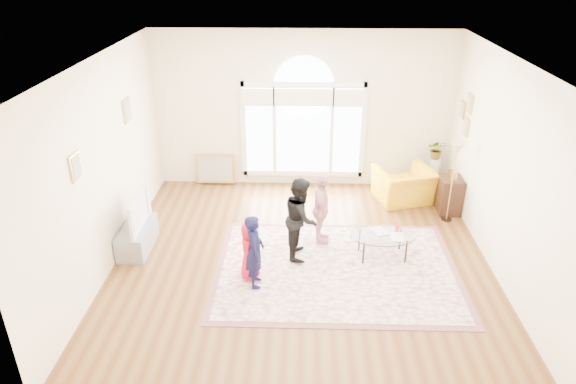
{
  "coord_description": "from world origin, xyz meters",
  "views": [
    {
      "loc": [
        -0.01,
        -7.0,
        4.64
      ],
      "look_at": [
        -0.23,
        0.3,
        1.09
      ],
      "focal_mm": 32.0,
      "sensor_mm": 36.0,
      "label": 1
    }
  ],
  "objects_px": {
    "television": "(134,211)",
    "coffee_table": "(383,236)",
    "area_rug": "(336,269)",
    "tv_console": "(137,237)",
    "armchair": "(404,185)"
  },
  "relations": [
    {
      "from": "tv_console",
      "to": "coffee_table",
      "type": "relative_size",
      "value": 0.89
    },
    {
      "from": "coffee_table",
      "to": "armchair",
      "type": "distance_m",
      "value": 2.17
    },
    {
      "from": "area_rug",
      "to": "coffee_table",
      "type": "height_order",
      "value": "coffee_table"
    },
    {
      "from": "area_rug",
      "to": "tv_console",
      "type": "relative_size",
      "value": 3.6
    },
    {
      "from": "television",
      "to": "armchair",
      "type": "xyz_separation_m",
      "value": [
        4.75,
        1.9,
        -0.37
      ]
    },
    {
      "from": "armchair",
      "to": "tv_console",
      "type": "bearing_deg",
      "value": 4.67
    },
    {
      "from": "area_rug",
      "to": "tv_console",
      "type": "height_order",
      "value": "tv_console"
    },
    {
      "from": "television",
      "to": "coffee_table",
      "type": "height_order",
      "value": "television"
    },
    {
      "from": "television",
      "to": "armchair",
      "type": "height_order",
      "value": "television"
    },
    {
      "from": "coffee_table",
      "to": "area_rug",
      "type": "bearing_deg",
      "value": -157.46
    },
    {
      "from": "armchair",
      "to": "coffee_table",
      "type": "bearing_deg",
      "value": 54.11
    },
    {
      "from": "television",
      "to": "coffee_table",
      "type": "distance_m",
      "value": 4.06
    },
    {
      "from": "tv_console",
      "to": "television",
      "type": "relative_size",
      "value": 0.98
    },
    {
      "from": "television",
      "to": "armchair",
      "type": "distance_m",
      "value": 5.13
    },
    {
      "from": "area_rug",
      "to": "armchair",
      "type": "relative_size",
      "value": 3.4
    }
  ]
}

